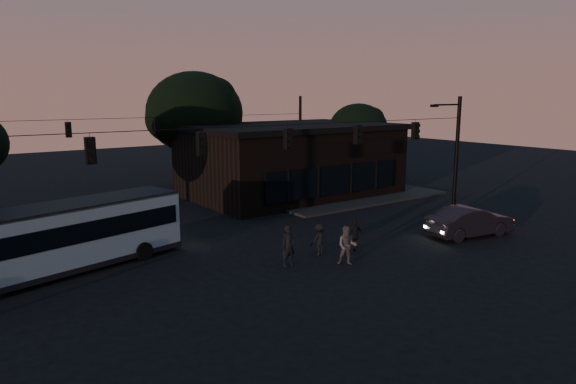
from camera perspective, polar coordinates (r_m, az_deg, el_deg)
ground at (r=22.31m, az=6.15°, el=-9.15°), size 120.00×120.00×0.00m
sidewalk_far_right at (r=40.13m, az=5.42°, el=-0.09°), size 14.00×10.00×0.15m
building at (r=39.37m, az=0.29°, el=3.63°), size 15.40×10.41×5.40m
tree_behind at (r=41.67m, az=-10.34°, el=8.65°), size 7.60×7.60×9.43m
tree_right at (r=46.53m, az=7.81°, el=7.00°), size 5.20×5.20×6.86m
signal_rig_near at (r=24.29m, az=0.00°, el=3.36°), size 26.24×0.30×7.50m
signal_rig_far at (r=38.34m, az=-14.32°, el=5.36°), size 26.24×0.30×7.50m
bus at (r=24.10m, az=-23.69°, el=-4.35°), size 10.85×4.77×2.98m
car at (r=29.57m, az=19.58°, el=-3.10°), size 5.19×2.63×1.63m
pedestrian_a at (r=23.01m, az=0.08°, el=-6.03°), size 0.74×0.54×1.85m
pedestrian_b at (r=23.34m, az=6.57°, el=-5.94°), size 1.10×1.09×1.80m
pedestrian_c at (r=25.37m, az=7.42°, el=-4.79°), size 1.00×0.54×1.63m
pedestrian_d at (r=24.69m, az=3.53°, el=-5.28°), size 1.04×0.67×1.53m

